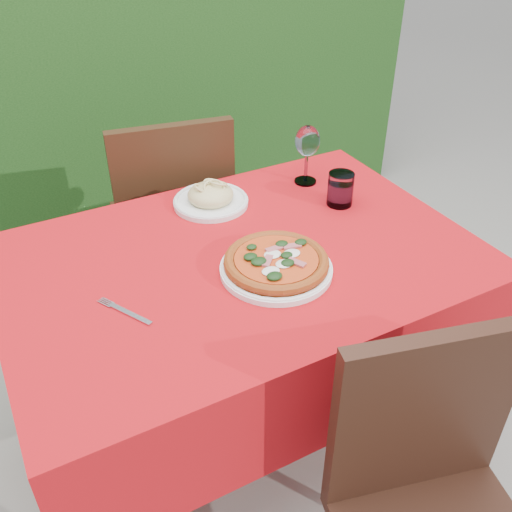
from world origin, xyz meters
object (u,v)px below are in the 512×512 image
wine_glass (307,143)px  water_glass (340,191)px  pasta_plate (211,198)px  chair_near (432,501)px  pizza_plate (276,264)px  fork (130,314)px  chair_far (173,216)px

wine_glass → water_glass: bearing=-85.2°
water_glass → pasta_plate: bearing=152.2°
pasta_plate → water_glass: bearing=-27.8°
wine_glass → pasta_plate: bearing=177.8°
chair_near → pizza_plate: chair_near is taller
pizza_plate → water_glass: bearing=31.5°
chair_near → water_glass: chair_near is taller
pasta_plate → fork: size_ratio=1.32×
pasta_plate → wine_glass: wine_glass is taller
chair_far → pizza_plate: bearing=100.7°
chair_far → wine_glass: size_ratio=4.73×
wine_glass → pizza_plate: bearing=-130.8°
fork → pasta_plate: bearing=16.5°
pizza_plate → wine_glass: 0.52m
chair_far → pasta_plate: chair_far is taller
pizza_plate → fork: pizza_plate is taller
chair_near → pasta_plate: bearing=107.3°
pasta_plate → fork: bearing=-134.9°
chair_far → water_glass: chair_far is taller
chair_near → fork: 0.78m
chair_near → wine_glass: wine_glass is taller
water_glass → chair_near: bearing=-110.5°
chair_far → fork: size_ratio=5.32×
pasta_plate → water_glass: 0.40m
chair_far → chair_near: bearing=102.4°
chair_near → fork: bearing=140.2°
chair_far → water_glass: (0.36, -0.53, 0.26)m
chair_far → fork: 0.85m
pasta_plate → water_glass: size_ratio=2.23×
pizza_plate → fork: size_ratio=2.00×
pasta_plate → chair_far: bearing=91.6°
water_glass → wine_glass: size_ratio=0.53×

